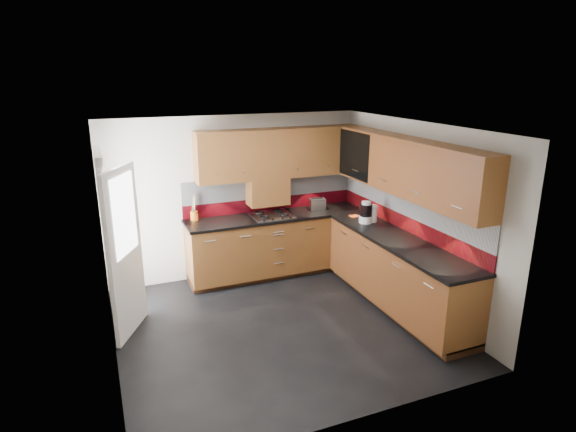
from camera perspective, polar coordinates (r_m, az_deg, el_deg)
name	(u,v)px	position (r m, az deg, el deg)	size (l,w,h in m)	color
room	(279,208)	(5.46, -1.02, 0.96)	(4.00, 3.80, 2.64)	black
base_cabinets	(332,259)	(6.85, 5.19, -5.15)	(2.70, 3.20, 0.95)	#5A3314
countertop	(332,227)	(6.67, 5.25, -1.37)	(2.72, 3.22, 0.04)	black
backsplash	(339,202)	(6.87, 6.11, 1.69)	(2.70, 3.20, 0.54)	maroon
upper_cabinets	(343,160)	(6.59, 6.52, 6.63)	(2.50, 3.20, 0.72)	#5A3314
extractor_hood	(268,191)	(7.15, -2.42, 2.96)	(0.60, 0.33, 0.40)	#5A3314
glass_cabinet	(363,153)	(7.07, 8.86, 7.44)	(0.32, 0.80, 0.66)	black
back_door	(115,246)	(5.98, -19.87, -3.36)	(0.42, 1.19, 2.04)	white
gas_hob	(272,215)	(7.09, -1.93, 0.11)	(0.59, 0.52, 0.05)	silver
utensil_pot	(194,214)	(7.00, -11.07, 0.20)	(0.11, 0.11, 0.38)	orange
toaster	(317,204)	(7.44, 3.50, 1.45)	(0.26, 0.18, 0.17)	silver
food_processor	(366,213)	(6.83, 9.21, 0.35)	(0.19, 0.19, 0.31)	white
paper_towel	(373,214)	(6.89, 10.04, 0.28)	(0.12, 0.12, 0.24)	white
orange_cloth	(354,216)	(7.12, 7.87, -0.03)	(0.13, 0.11, 0.01)	#E34F19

